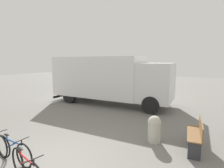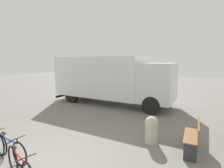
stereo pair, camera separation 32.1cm
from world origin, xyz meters
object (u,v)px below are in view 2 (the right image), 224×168
(delivery_truck, at_px, (111,78))
(park_bench, at_px, (194,135))
(bicycle_far, at_px, (20,166))
(bollard_near_bench, at_px, (151,129))
(bicycle_middle, at_px, (10,148))

(delivery_truck, bearing_deg, park_bench, -38.59)
(bicycle_far, xyz_separation_m, bollard_near_bench, (2.23, 3.25, 0.13))
(delivery_truck, xyz_separation_m, bicycle_middle, (0.52, -7.24, -1.32))
(delivery_truck, xyz_separation_m, park_bench, (5.06, -4.42, -1.17))
(delivery_truck, xyz_separation_m, bicycle_far, (1.54, -7.68, -1.32))
(delivery_truck, relative_size, bollard_near_bench, 8.57)
(delivery_truck, relative_size, bicycle_far, 4.95)
(bicycle_middle, height_order, bicycle_far, same)
(park_bench, height_order, bicycle_far, park_bench)
(delivery_truck, bearing_deg, bicycle_far, -76.08)
(bicycle_middle, bearing_deg, delivery_truck, 100.32)
(delivery_truck, height_order, bicycle_middle, delivery_truck)
(bicycle_far, height_order, bollard_near_bench, bollard_near_bench)
(bollard_near_bench, bearing_deg, bicycle_middle, -139.02)
(delivery_truck, distance_m, bicycle_far, 7.94)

